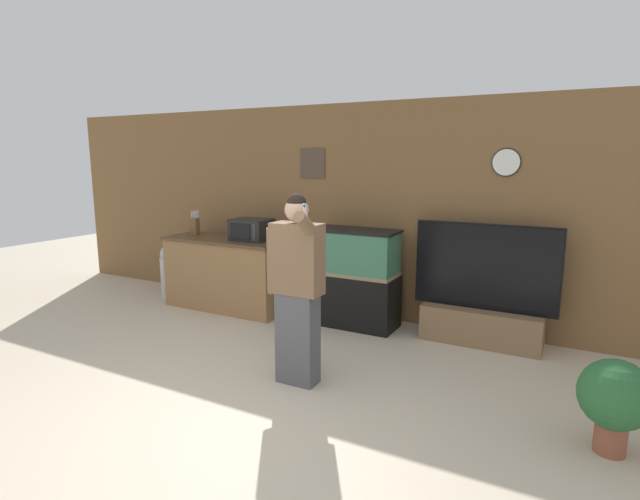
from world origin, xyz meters
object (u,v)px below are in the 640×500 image
(microwave, at_px, (252,230))
(potted_plant, at_px, (615,398))
(knife_block, at_px, (194,225))
(trash_bin, at_px, (172,269))
(counter_island, at_px, (228,273))
(tv_on_stand, at_px, (482,309))
(person_standing, at_px, (296,287))
(aquarium_on_stand, at_px, (352,278))

(microwave, distance_m, potted_plant, 4.30)
(knife_block, xyz_separation_m, potted_plant, (4.94, -1.46, -0.66))
(microwave, bearing_deg, trash_bin, 178.82)
(knife_block, height_order, trash_bin, knife_block)
(counter_island, height_order, tv_on_stand, tv_on_stand)
(counter_island, distance_m, tv_on_stand, 3.20)
(tv_on_stand, relative_size, potted_plant, 2.27)
(counter_island, xyz_separation_m, knife_block, (-0.59, 0.05, 0.59))
(microwave, xyz_separation_m, knife_block, (-0.95, 0.01, -0.01))
(person_standing, distance_m, potted_plant, 2.45)
(knife_block, height_order, potted_plant, knife_block)
(knife_block, relative_size, aquarium_on_stand, 0.29)
(knife_block, relative_size, tv_on_stand, 0.22)
(trash_bin, bearing_deg, knife_block, -2.81)
(trash_bin, bearing_deg, person_standing, -27.44)
(tv_on_stand, xyz_separation_m, person_standing, (-1.24, -1.74, 0.49))
(aquarium_on_stand, distance_m, trash_bin, 2.79)
(microwave, bearing_deg, tv_on_stand, 4.18)
(counter_island, height_order, person_standing, person_standing)
(knife_block, bearing_deg, counter_island, -5.00)
(knife_block, distance_m, aquarium_on_stand, 2.36)
(potted_plant, bearing_deg, trash_bin, 164.65)
(aquarium_on_stand, relative_size, potted_plant, 1.76)
(person_standing, relative_size, trash_bin, 2.18)
(aquarium_on_stand, height_order, person_standing, person_standing)
(knife_block, bearing_deg, potted_plant, -16.50)
(counter_island, relative_size, trash_bin, 2.19)
(microwave, distance_m, person_standing, 2.21)
(counter_island, distance_m, trash_bin, 1.07)
(potted_plant, height_order, trash_bin, trash_bin)
(aquarium_on_stand, bearing_deg, knife_block, -177.76)
(tv_on_stand, distance_m, person_standing, 2.19)
(potted_plant, bearing_deg, aquarium_on_stand, 149.39)
(counter_island, height_order, microwave, microwave)
(microwave, distance_m, tv_on_stand, 2.91)
(tv_on_stand, bearing_deg, trash_bin, -177.62)
(person_standing, bearing_deg, potted_plant, 1.83)
(microwave, bearing_deg, person_standing, -44.10)
(potted_plant, bearing_deg, tv_on_stand, 124.97)
(microwave, xyz_separation_m, tv_on_stand, (2.82, 0.21, -0.69))
(counter_island, xyz_separation_m, tv_on_stand, (3.19, 0.25, -0.09))
(aquarium_on_stand, bearing_deg, person_standing, -82.19)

